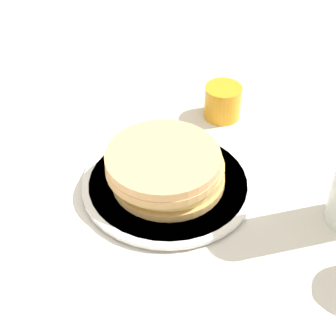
% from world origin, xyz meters
% --- Properties ---
extents(ground_plane, '(4.00, 4.00, 0.00)m').
position_xyz_m(ground_plane, '(0.00, 0.00, 0.00)').
color(ground_plane, silver).
extents(plate, '(0.27, 0.27, 0.01)m').
position_xyz_m(plate, '(-0.02, -0.01, 0.01)').
color(plate, white).
rests_on(plate, ground_plane).
extents(pancake_stack, '(0.18, 0.19, 0.06)m').
position_xyz_m(pancake_stack, '(-0.03, -0.01, 0.04)').
color(pancake_stack, tan).
rests_on(pancake_stack, plate).
extents(juice_glass, '(0.07, 0.07, 0.06)m').
position_xyz_m(juice_glass, '(-0.04, 0.21, 0.03)').
color(juice_glass, orange).
rests_on(juice_glass, ground_plane).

